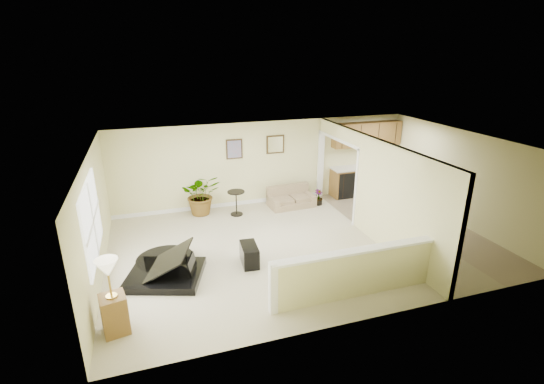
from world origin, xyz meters
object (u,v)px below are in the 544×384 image
object	(u,v)px
piano_bench	(249,255)
lamp_stand	(113,302)
loveseat	(291,196)
small_plant	(318,198)
accent_table	(236,200)
palm_plant	(201,194)
piano	(161,250)

from	to	relation	value
piano_bench	lamp_stand	xyz separation A→B (m)	(-2.69, -1.47, 0.35)
loveseat	lamp_stand	world-z (taller)	lamp_stand
small_plant	lamp_stand	size ratio (longest dim) A/B	0.35
lamp_stand	accent_table	bearing A→B (deg)	54.32
small_plant	loveseat	bearing A→B (deg)	167.50
accent_table	palm_plant	bearing A→B (deg)	157.40
accent_table	lamp_stand	world-z (taller)	lamp_stand
piano	piano_bench	world-z (taller)	piano
piano	piano_bench	bearing A→B (deg)	15.27
palm_plant	piano	bearing A→B (deg)	-112.74
piano	accent_table	size ratio (longest dim) A/B	2.87
piano	loveseat	distance (m)	4.86
accent_table	small_plant	distance (m)	2.56
piano	accent_table	distance (m)	3.46
small_plant	lamp_stand	distance (m)	7.04
small_plant	piano	bearing A→B (deg)	-150.62
palm_plant	lamp_stand	xyz separation A→B (m)	(-2.13, -4.63, -0.01)
lamp_stand	small_plant	bearing A→B (deg)	37.19
piano	small_plant	size ratio (longest dim) A/B	4.25
piano_bench	accent_table	distance (m)	2.81
accent_table	palm_plant	size ratio (longest dim) A/B	0.59
piano_bench	accent_table	world-z (taller)	accent_table
piano	accent_table	xyz separation A→B (m)	(2.20, 2.67, -0.13)
piano	loveseat	world-z (taller)	piano
piano	accent_table	bearing A→B (deg)	69.19
piano_bench	accent_table	bearing A→B (deg)	82.56
loveseat	accent_table	size ratio (longest dim) A/B	1.96
palm_plant	lamp_stand	size ratio (longest dim) A/B	0.88
piano	palm_plant	bearing A→B (deg)	85.89
piano_bench	small_plant	world-z (taller)	small_plant
piano	accent_table	world-z (taller)	piano
piano	small_plant	distance (m)	5.46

